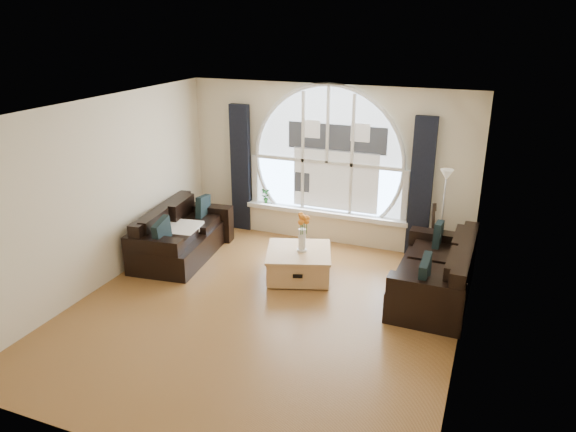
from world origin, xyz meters
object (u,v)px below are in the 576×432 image
at_px(vase_flowers, 302,227).
at_px(potted_plant, 265,195).
at_px(guitar, 432,233).
at_px(coffee_chest, 299,262).
at_px(floor_lamp, 442,220).
at_px(sofa_right, 434,271).
at_px(sofa_left, 182,234).

bearing_deg(vase_flowers, potted_plant, 130.01).
distance_m(guitar, potted_plant, 3.03).
distance_m(coffee_chest, floor_lamp, 2.29).
bearing_deg(sofa_right, sofa_left, -177.66).
xyz_separation_m(coffee_chest, vase_flowers, (0.04, 0.02, 0.58)).
xyz_separation_m(sofa_right, vase_flowers, (-1.93, -0.07, 0.41)).
bearing_deg(guitar, sofa_right, -104.80).
xyz_separation_m(sofa_left, sofa_right, (4.00, 0.09, 0.00)).
height_order(guitar, potted_plant, guitar).
bearing_deg(coffee_chest, guitar, 14.67).
distance_m(sofa_left, vase_flowers, 2.11).
xyz_separation_m(sofa_left, potted_plant, (0.81, 1.52, 0.29)).
distance_m(sofa_left, guitar, 4.01).
bearing_deg(sofa_left, floor_lamp, 8.66).
bearing_deg(potted_plant, coffee_chest, -51.27).
bearing_deg(guitar, floor_lamp, -58.36).
height_order(vase_flowers, potted_plant, vase_flowers).
distance_m(sofa_left, floor_lamp, 4.12).
relative_size(coffee_chest, floor_lamp, 0.59).
xyz_separation_m(coffee_chest, floor_lamp, (1.93, 1.09, 0.57)).
height_order(sofa_right, coffee_chest, sofa_right).
relative_size(vase_flowers, guitar, 0.66).
height_order(sofa_left, floor_lamp, floor_lamp).
bearing_deg(potted_plant, sofa_right, -24.17).
relative_size(sofa_right, floor_lamp, 1.20).
distance_m(vase_flowers, floor_lamp, 2.17).
height_order(sofa_left, sofa_right, sofa_right).
relative_size(coffee_chest, guitar, 0.89).
bearing_deg(sofa_right, potted_plant, 156.87).
height_order(vase_flowers, floor_lamp, floor_lamp).
bearing_deg(coffee_chest, vase_flowers, 2.08).
bearing_deg(vase_flowers, coffee_chest, -159.22).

